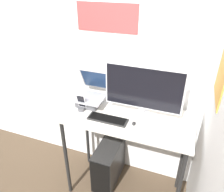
{
  "coord_description": "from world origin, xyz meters",
  "views": [
    {
      "loc": [
        0.44,
        -1.25,
        2.05
      ],
      "look_at": [
        -0.14,
        0.28,
        1.13
      ],
      "focal_mm": 35.0,
      "sensor_mm": 36.0,
      "label": 1
    }
  ],
  "objects_px": {
    "laptop": "(90,96)",
    "keyboard": "(108,119)",
    "monitor": "(143,92)",
    "computer_tower": "(109,162)",
    "mouse": "(134,123)",
    "cell_phone": "(81,105)"
  },
  "relations": [
    {
      "from": "mouse",
      "to": "monitor",
      "type": "bearing_deg",
      "value": 78.98
    },
    {
      "from": "laptop",
      "to": "keyboard",
      "type": "relative_size",
      "value": 0.98
    },
    {
      "from": "keyboard",
      "to": "computer_tower",
      "type": "bearing_deg",
      "value": 108.73
    },
    {
      "from": "keyboard",
      "to": "cell_phone",
      "type": "distance_m",
      "value": 0.29
    },
    {
      "from": "monitor",
      "to": "cell_phone",
      "type": "height_order",
      "value": "monitor"
    },
    {
      "from": "mouse",
      "to": "computer_tower",
      "type": "relative_size",
      "value": 0.1
    },
    {
      "from": "mouse",
      "to": "keyboard",
      "type": "bearing_deg",
      "value": -176.26
    },
    {
      "from": "monitor",
      "to": "computer_tower",
      "type": "height_order",
      "value": "monitor"
    },
    {
      "from": "laptop",
      "to": "keyboard",
      "type": "bearing_deg",
      "value": -37.04
    },
    {
      "from": "laptop",
      "to": "mouse",
      "type": "xyz_separation_m",
      "value": [
        0.48,
        -0.18,
        -0.07
      ]
    },
    {
      "from": "laptop",
      "to": "cell_phone",
      "type": "distance_m",
      "value": 0.14
    },
    {
      "from": "laptop",
      "to": "mouse",
      "type": "relative_size",
      "value": 6.69
    },
    {
      "from": "keyboard",
      "to": "monitor",
      "type": "bearing_deg",
      "value": 31.55
    },
    {
      "from": "monitor",
      "to": "computer_tower",
      "type": "bearing_deg",
      "value": 172.05
    },
    {
      "from": "monitor",
      "to": "computer_tower",
      "type": "distance_m",
      "value": 1.01
    },
    {
      "from": "cell_phone",
      "to": "computer_tower",
      "type": "height_order",
      "value": "cell_phone"
    },
    {
      "from": "monitor",
      "to": "keyboard",
      "type": "height_order",
      "value": "monitor"
    },
    {
      "from": "monitor",
      "to": "cell_phone",
      "type": "xyz_separation_m",
      "value": [
        -0.53,
        -0.1,
        -0.19
      ]
    },
    {
      "from": "computer_tower",
      "to": "monitor",
      "type": "bearing_deg",
      "value": -7.95
    },
    {
      "from": "mouse",
      "to": "cell_phone",
      "type": "xyz_separation_m",
      "value": [
        -0.51,
        0.04,
        0.04
      ]
    },
    {
      "from": "laptop",
      "to": "keyboard",
      "type": "height_order",
      "value": "laptop"
    },
    {
      "from": "monitor",
      "to": "keyboard",
      "type": "relative_size",
      "value": 1.9
    }
  ]
}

